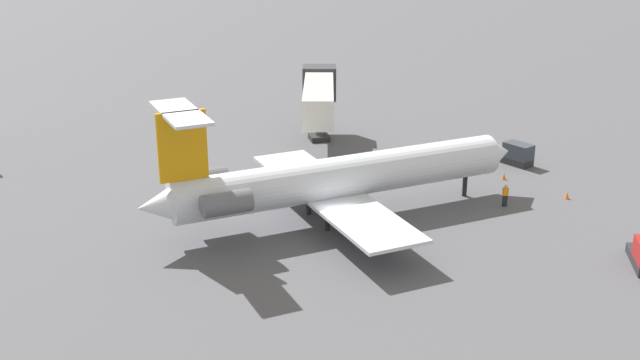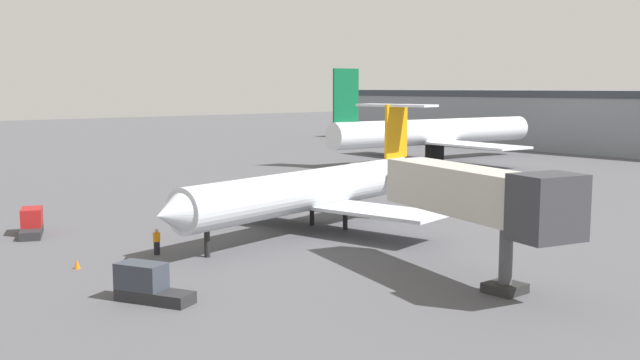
{
  "view_description": "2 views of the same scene",
  "coord_description": "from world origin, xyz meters",
  "px_view_note": "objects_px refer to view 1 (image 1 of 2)",
  "views": [
    {
      "loc": [
        -46.63,
        12.46,
        21.85
      ],
      "look_at": [
        5.41,
        0.3,
        2.41
      ],
      "focal_mm": 43.97,
      "sensor_mm": 36.0,
      "label": 1
    },
    {
      "loc": [
        44.53,
        -34.63,
        10.57
      ],
      "look_at": [
        4.98,
        -1.27,
        3.99
      ],
      "focal_mm": 40.78,
      "sensor_mm": 36.0,
      "label": 2
    }
  ],
  "objects_px": {
    "jet_bridge": "(319,95)",
    "traffic_cone_mid": "(567,195)",
    "traffic_cone_near": "(504,176)",
    "regional_jet": "(334,178)",
    "ground_crew_marshaller": "(505,195)",
    "baggage_tug_trailing": "(515,154)"
  },
  "relations": [
    {
      "from": "jet_bridge",
      "to": "traffic_cone_mid",
      "type": "distance_m",
      "value": 23.77
    },
    {
      "from": "traffic_cone_near",
      "to": "traffic_cone_mid",
      "type": "relative_size",
      "value": 1.0
    },
    {
      "from": "regional_jet",
      "to": "jet_bridge",
      "type": "distance_m",
      "value": 17.67
    },
    {
      "from": "traffic_cone_mid",
      "to": "jet_bridge",
      "type": "bearing_deg",
      "value": 41.43
    },
    {
      "from": "regional_jet",
      "to": "ground_crew_marshaller",
      "type": "relative_size",
      "value": 17.12
    },
    {
      "from": "ground_crew_marshaller",
      "to": "regional_jet",
      "type": "bearing_deg",
      "value": 88.23
    },
    {
      "from": "ground_crew_marshaller",
      "to": "traffic_cone_near",
      "type": "height_order",
      "value": "ground_crew_marshaller"
    },
    {
      "from": "regional_jet",
      "to": "ground_crew_marshaller",
      "type": "distance_m",
      "value": 13.29
    },
    {
      "from": "regional_jet",
      "to": "jet_bridge",
      "type": "relative_size",
      "value": 2.08
    },
    {
      "from": "traffic_cone_near",
      "to": "baggage_tug_trailing",
      "type": "bearing_deg",
      "value": -36.84
    },
    {
      "from": "ground_crew_marshaller",
      "to": "traffic_cone_near",
      "type": "relative_size",
      "value": 3.07
    },
    {
      "from": "baggage_tug_trailing",
      "to": "traffic_cone_near",
      "type": "distance_m",
      "value": 4.42
    },
    {
      "from": "regional_jet",
      "to": "traffic_cone_near",
      "type": "xyz_separation_m",
      "value": [
        4.97,
        -15.6,
        -2.91
      ]
    },
    {
      "from": "ground_crew_marshaller",
      "to": "traffic_cone_near",
      "type": "xyz_separation_m",
      "value": [
        5.38,
        -2.52,
        -0.58
      ]
    },
    {
      "from": "traffic_cone_near",
      "to": "ground_crew_marshaller",
      "type": "bearing_deg",
      "value": 154.86
    },
    {
      "from": "jet_bridge",
      "to": "ground_crew_marshaller",
      "type": "distance_m",
      "value": 20.82
    },
    {
      "from": "baggage_tug_trailing",
      "to": "traffic_cone_near",
      "type": "relative_size",
      "value": 7.65
    },
    {
      "from": "traffic_cone_near",
      "to": "traffic_cone_mid",
      "type": "height_order",
      "value": "same"
    },
    {
      "from": "ground_crew_marshaller",
      "to": "traffic_cone_mid",
      "type": "xyz_separation_m",
      "value": [
        0.25,
        -5.3,
        -0.58
      ]
    },
    {
      "from": "regional_jet",
      "to": "traffic_cone_near",
      "type": "height_order",
      "value": "regional_jet"
    },
    {
      "from": "jet_bridge",
      "to": "ground_crew_marshaller",
      "type": "xyz_separation_m",
      "value": [
        -17.75,
        -10.14,
        -3.94
      ]
    },
    {
      "from": "regional_jet",
      "to": "ground_crew_marshaller",
      "type": "height_order",
      "value": "regional_jet"
    }
  ]
}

